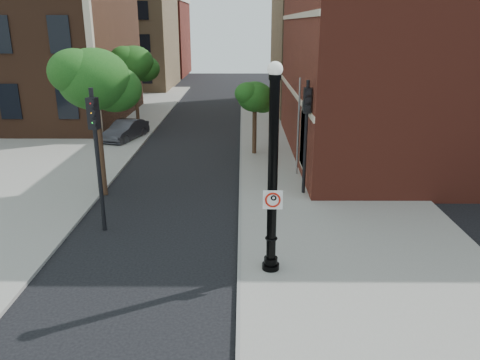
{
  "coord_description": "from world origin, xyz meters",
  "views": [
    {
      "loc": [
        2.15,
        -12.17,
        7.1
      ],
      "look_at": [
        2.07,
        2.0,
        2.36
      ],
      "focal_mm": 35.0,
      "sensor_mm": 36.0,
      "label": 1
    }
  ],
  "objects_px": {
    "no_parking_sign": "(273,200)",
    "traffic_signal_right": "(307,120)",
    "lamppost": "(273,182)",
    "traffic_signal_left": "(96,137)",
    "parked_car": "(126,130)"
  },
  "relations": [
    {
      "from": "no_parking_sign",
      "to": "traffic_signal_right",
      "type": "distance_m",
      "value": 7.13
    },
    {
      "from": "no_parking_sign",
      "to": "traffic_signal_left",
      "type": "xyz_separation_m",
      "value": [
        -5.85,
        3.16,
        1.05
      ]
    },
    {
      "from": "parked_car",
      "to": "no_parking_sign",
      "type": "bearing_deg",
      "value": -48.0
    },
    {
      "from": "no_parking_sign",
      "to": "traffic_signal_left",
      "type": "distance_m",
      "value": 6.73
    },
    {
      "from": "no_parking_sign",
      "to": "parked_car",
      "type": "height_order",
      "value": "no_parking_sign"
    },
    {
      "from": "traffic_signal_right",
      "to": "lamppost",
      "type": "bearing_deg",
      "value": -105.64
    },
    {
      "from": "no_parking_sign",
      "to": "traffic_signal_right",
      "type": "height_order",
      "value": "traffic_signal_right"
    },
    {
      "from": "parked_car",
      "to": "traffic_signal_right",
      "type": "relative_size",
      "value": 0.79
    },
    {
      "from": "traffic_signal_right",
      "to": "traffic_signal_left",
      "type": "bearing_deg",
      "value": -154.84
    },
    {
      "from": "parked_car",
      "to": "traffic_signal_left",
      "type": "relative_size",
      "value": 0.77
    },
    {
      "from": "lamppost",
      "to": "traffic_signal_left",
      "type": "height_order",
      "value": "lamppost"
    },
    {
      "from": "parked_car",
      "to": "traffic_signal_right",
      "type": "bearing_deg",
      "value": -29.14
    },
    {
      "from": "parked_car",
      "to": "traffic_signal_right",
      "type": "distance_m",
      "value": 14.56
    },
    {
      "from": "traffic_signal_left",
      "to": "traffic_signal_right",
      "type": "height_order",
      "value": "traffic_signal_left"
    },
    {
      "from": "no_parking_sign",
      "to": "parked_car",
      "type": "bearing_deg",
      "value": 118.24
    }
  ]
}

